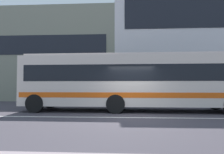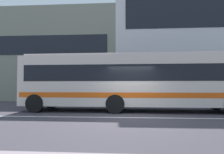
# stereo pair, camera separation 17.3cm
# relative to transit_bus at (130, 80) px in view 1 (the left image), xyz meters

# --- Properties ---
(ground_plane) EXTENTS (160.00, 160.00, 0.00)m
(ground_plane) POSITION_rel_transit_bus_xyz_m (0.00, -2.60, -1.79)
(ground_plane) COLOR #3C373F
(lane_centre_line) EXTENTS (60.00, 0.16, 0.01)m
(lane_centre_line) POSITION_rel_transit_bus_xyz_m (0.00, -2.60, -1.79)
(lane_centre_line) COLOR silver
(lane_centre_line) RESTS_ON ground_plane
(apartment_block_left) EXTENTS (19.25, 8.79, 9.14)m
(apartment_block_left) POSITION_rel_transit_bus_xyz_m (-10.90, 11.39, 2.78)
(apartment_block_left) COLOR gray
(apartment_block_left) RESTS_ON ground_plane
(apartment_block_right) EXTENTS (22.92, 8.79, 13.85)m
(apartment_block_right) POSITION_rel_transit_bus_xyz_m (10.19, 11.39, 5.13)
(apartment_block_right) COLOR silver
(apartment_block_right) RESTS_ON ground_plane
(transit_bus) EXTENTS (12.46, 2.85, 3.25)m
(transit_bus) POSITION_rel_transit_bus_xyz_m (0.00, 0.00, 0.00)
(transit_bus) COLOR beige
(transit_bus) RESTS_ON ground_plane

